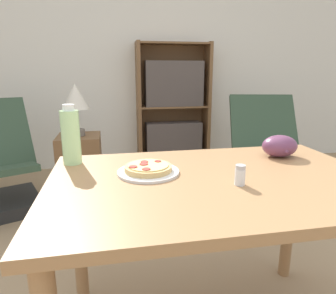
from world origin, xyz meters
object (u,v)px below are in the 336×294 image
object	(u,v)px
table_lamp	(76,99)
lounge_chair_far	(265,161)
salt_shaker	(240,175)
side_table	(81,171)
pizza_on_plate	(148,169)
grape_bunch	(280,146)
drink_bottle	(71,136)
bookshelf	(173,112)

from	to	relation	value
table_lamp	lounge_chair_far	bearing A→B (deg)	0.68
lounge_chair_far	salt_shaker	bearing A→B (deg)	-108.16
salt_shaker	side_table	bearing A→B (deg)	113.70
salt_shaker	side_table	world-z (taller)	salt_shaker
pizza_on_plate	lounge_chair_far	distance (m)	1.97
grape_bunch	drink_bottle	world-z (taller)	drink_bottle
drink_bottle	salt_shaker	world-z (taller)	drink_bottle
bookshelf	pizza_on_plate	bearing A→B (deg)	-104.03
drink_bottle	side_table	distance (m)	1.34
pizza_on_plate	salt_shaker	size ratio (longest dim) A/B	3.33
drink_bottle	lounge_chair_far	world-z (taller)	drink_bottle
table_lamp	grape_bunch	bearing A→B (deg)	-51.78
side_table	drink_bottle	bearing A→B (deg)	-85.09
pizza_on_plate	grape_bunch	size ratio (longest dim) A/B	1.47
bookshelf	table_lamp	bearing A→B (deg)	-136.85
grape_bunch	pizza_on_plate	bearing A→B (deg)	-169.27
bookshelf	salt_shaker	bearing A→B (deg)	-96.58
lounge_chair_far	bookshelf	size ratio (longest dim) A/B	0.62
drink_bottle	table_lamp	distance (m)	1.22
pizza_on_plate	salt_shaker	world-z (taller)	salt_shaker
table_lamp	side_table	bearing A→B (deg)	0.00
pizza_on_plate	table_lamp	xyz separation A→B (m)	(-0.40, 1.40, 0.15)
drink_bottle	side_table	xyz separation A→B (m)	(-0.10, 1.21, -0.55)
side_table	table_lamp	size ratio (longest dim) A/B	1.45
drink_bottle	side_table	size ratio (longest dim) A/B	0.41
pizza_on_plate	lounge_chair_far	world-z (taller)	lounge_chair_far
grape_bunch	bookshelf	bearing A→B (deg)	90.82
pizza_on_plate	bookshelf	bearing A→B (deg)	75.97
pizza_on_plate	salt_shaker	xyz separation A→B (m)	(0.29, -0.18, 0.02)
grape_bunch	salt_shaker	size ratio (longest dim) A/B	2.27
drink_bottle	lounge_chair_far	bearing A→B (deg)	38.00
lounge_chair_far	side_table	size ratio (longest dim) A/B	1.47
table_lamp	drink_bottle	bearing A→B (deg)	-85.09
lounge_chair_far	side_table	bearing A→B (deg)	-165.55
grape_bunch	side_table	bearing A→B (deg)	128.22
bookshelf	side_table	xyz separation A→B (m)	(-0.98, -0.92, -0.35)
lounge_chair_far	side_table	world-z (taller)	lounge_chair_far
bookshelf	table_lamp	size ratio (longest dim) A/B	3.43
pizza_on_plate	salt_shaker	distance (m)	0.34
drink_bottle	bookshelf	xyz separation A→B (m)	(0.87, 2.13, -0.20)
side_table	table_lamp	world-z (taller)	table_lamp
grape_bunch	table_lamp	size ratio (longest dim) A/B	0.39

